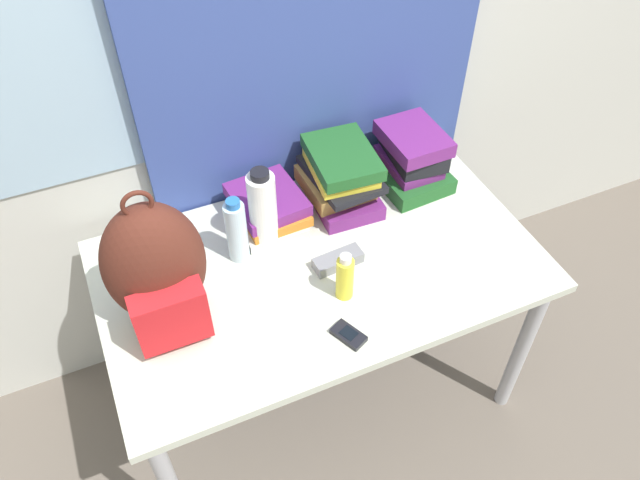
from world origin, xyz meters
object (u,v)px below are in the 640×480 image
object	(u,v)px
sports_bottle	(263,211)
sunglasses_case	(338,260)
book_stack_left	(268,208)
book_stack_center	(340,178)
sunscreen_bottle	(345,277)
water_bottle	(237,231)
cell_phone	(349,335)
book_stack_right	(410,157)
backpack	(156,269)

from	to	relation	value
sports_bottle	sunglasses_case	size ratio (longest dim) A/B	1.86
book_stack_left	book_stack_center	size ratio (longest dim) A/B	0.92
sports_bottle	sunglasses_case	distance (m)	0.27
sunglasses_case	book_stack_left	bearing A→B (deg)	114.68
sports_bottle	sunscreen_bottle	bearing A→B (deg)	-64.57
water_bottle	book_stack_left	bearing A→B (deg)	39.37
book_stack_left	sunglasses_case	distance (m)	0.29
sports_bottle	water_bottle	bearing A→B (deg)	-167.22
sunscreen_bottle	sunglasses_case	distance (m)	0.13
cell_phone	sports_bottle	bearing A→B (deg)	101.13
book_stack_left	cell_phone	xyz separation A→B (m)	(0.04, -0.51, -0.04)
water_bottle	cell_phone	xyz separation A→B (m)	(0.17, -0.40, -0.10)
cell_phone	sunglasses_case	bearing A→B (deg)	71.42
sunscreen_bottle	cell_phone	world-z (taller)	sunscreen_bottle
book_stack_right	water_bottle	xyz separation A→B (m)	(-0.64, -0.11, 0.02)
backpack	cell_phone	distance (m)	0.54
book_stack_left	cell_phone	size ratio (longest dim) A/B	2.46
backpack	sunscreen_bottle	world-z (taller)	backpack
book_stack_center	book_stack_right	world-z (taller)	book_stack_center
cell_phone	sunscreen_bottle	bearing A→B (deg)	69.33
book_stack_center	sunscreen_bottle	world-z (taller)	book_stack_center
book_stack_left	book_stack_center	bearing A→B (deg)	-2.01
book_stack_right	sports_bottle	world-z (taller)	sports_bottle
sunscreen_bottle	cell_phone	xyz separation A→B (m)	(-0.05, -0.14, -0.07)
sports_bottle	sunglasses_case	xyz separation A→B (m)	(0.17, -0.17, -0.12)
cell_phone	sunglasses_case	world-z (taller)	sunglasses_case
book_stack_center	cell_phone	xyz separation A→B (m)	(-0.21, -0.50, -0.09)
sunglasses_case	book_stack_center	bearing A→B (deg)	64.13
book_stack_center	sports_bottle	bearing A→B (deg)	-164.06
book_stack_center	cell_phone	world-z (taller)	book_stack_center
water_bottle	sports_bottle	world-z (taller)	sports_bottle
backpack	water_bottle	xyz separation A→B (m)	(0.25, 0.12, -0.08)
book_stack_left	sunscreen_bottle	distance (m)	0.39
sunscreen_bottle	book_stack_left	bearing A→B (deg)	103.44
backpack	sunglasses_case	world-z (taller)	backpack
book_stack_right	sunglasses_case	distance (m)	0.47
backpack	cell_phone	world-z (taller)	backpack
sunscreen_bottle	sunglasses_case	bearing A→B (deg)	74.07
backpack	book_stack_right	xyz separation A→B (m)	(0.90, 0.24, -0.10)
water_bottle	sunglasses_case	distance (m)	0.31
book_stack_left	cell_phone	distance (m)	0.52
book_stack_right	cell_phone	size ratio (longest dim) A/B	2.72
backpack	book_stack_right	bearing A→B (deg)	14.77
backpack	sports_bottle	world-z (taller)	backpack
sports_bottle	sunscreen_bottle	xyz separation A→B (m)	(0.13, -0.28, -0.06)
book_stack_left	book_stack_right	distance (m)	0.51
book_stack_center	backpack	bearing A→B (deg)	-160.17
water_bottle	sports_bottle	distance (m)	0.10
sports_bottle	sunscreen_bottle	distance (m)	0.32
water_bottle	cell_phone	bearing A→B (deg)	-66.45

